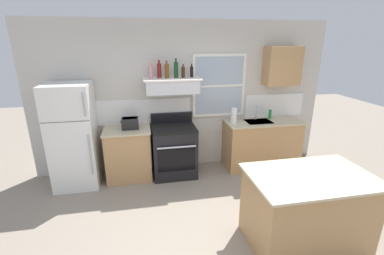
% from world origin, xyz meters
% --- Properties ---
extents(ground_plane, '(16.00, 16.00, 0.00)m').
position_xyz_m(ground_plane, '(0.00, 0.00, 0.00)').
color(ground_plane, gray).
extents(back_wall, '(5.40, 0.11, 2.70)m').
position_xyz_m(back_wall, '(0.03, 2.23, 1.35)').
color(back_wall, beige).
rests_on(back_wall, ground_plane).
extents(refrigerator, '(0.70, 0.72, 1.72)m').
position_xyz_m(refrigerator, '(-1.90, 1.84, 0.86)').
color(refrigerator, white).
rests_on(refrigerator, ground_plane).
extents(counter_left_of_stove, '(0.79, 0.63, 0.91)m').
position_xyz_m(counter_left_of_stove, '(-1.05, 1.90, 0.46)').
color(counter_left_of_stove, tan).
rests_on(counter_left_of_stove, ground_plane).
extents(toaster, '(0.30, 0.20, 0.19)m').
position_xyz_m(toaster, '(-0.99, 1.91, 1.01)').
color(toaster, black).
rests_on(toaster, counter_left_of_stove).
extents(stove_range, '(0.76, 0.69, 1.09)m').
position_xyz_m(stove_range, '(-0.25, 1.86, 0.46)').
color(stove_range, black).
rests_on(stove_range, ground_plane).
extents(range_hood_shelf, '(0.96, 0.52, 0.24)m').
position_xyz_m(range_hood_shelf, '(-0.25, 1.96, 1.62)').
color(range_hood_shelf, silver).
extents(bottle_rose_pink, '(0.07, 0.07, 0.27)m').
position_xyz_m(bottle_rose_pink, '(-0.60, 1.94, 1.86)').
color(bottle_rose_pink, '#C67F84').
rests_on(bottle_rose_pink, range_hood_shelf).
extents(bottle_red_label_wine, '(0.07, 0.07, 0.30)m').
position_xyz_m(bottle_red_label_wine, '(-0.45, 2.01, 1.87)').
color(bottle_red_label_wine, maroon).
rests_on(bottle_red_label_wine, range_hood_shelf).
extents(bottle_amber_wine, '(0.07, 0.07, 0.29)m').
position_xyz_m(bottle_amber_wine, '(-0.33, 1.97, 1.87)').
color(bottle_amber_wine, brown).
rests_on(bottle_amber_wine, range_hood_shelf).
extents(bottle_dark_green_wine, '(0.07, 0.07, 0.32)m').
position_xyz_m(bottle_dark_green_wine, '(-0.17, 1.96, 1.88)').
color(bottle_dark_green_wine, '#143819').
rests_on(bottle_dark_green_wine, range_hood_shelf).
extents(bottle_brown_stout, '(0.06, 0.06, 0.22)m').
position_xyz_m(bottle_brown_stout, '(-0.05, 1.96, 1.84)').
color(bottle_brown_stout, '#381E0F').
rests_on(bottle_brown_stout, range_hood_shelf).
extents(bottle_balsamic_dark, '(0.06, 0.06, 0.22)m').
position_xyz_m(bottle_balsamic_dark, '(0.10, 1.99, 1.84)').
color(bottle_balsamic_dark, black).
rests_on(bottle_balsamic_dark, range_hood_shelf).
extents(counter_right_with_sink, '(1.43, 0.63, 0.91)m').
position_xyz_m(counter_right_with_sink, '(1.45, 1.90, 0.46)').
color(counter_right_with_sink, tan).
rests_on(counter_right_with_sink, ground_plane).
extents(sink_faucet, '(0.03, 0.17, 0.28)m').
position_xyz_m(sink_faucet, '(1.35, 2.00, 1.08)').
color(sink_faucet, silver).
rests_on(sink_faucet, counter_right_with_sink).
extents(paper_towel_roll, '(0.11, 0.11, 0.27)m').
position_xyz_m(paper_towel_roll, '(0.87, 1.90, 1.04)').
color(paper_towel_roll, white).
rests_on(paper_towel_roll, counter_right_with_sink).
extents(dish_soap_bottle, '(0.06, 0.06, 0.18)m').
position_xyz_m(dish_soap_bottle, '(1.63, 2.00, 1.00)').
color(dish_soap_bottle, '#268C3F').
rests_on(dish_soap_bottle, counter_right_with_sink).
extents(kitchen_island, '(1.40, 0.90, 0.91)m').
position_xyz_m(kitchen_island, '(1.05, -0.17, 0.46)').
color(kitchen_island, tan).
rests_on(kitchen_island, ground_plane).
extents(upper_cabinet_right, '(0.64, 0.32, 0.70)m').
position_xyz_m(upper_cabinet_right, '(1.80, 2.04, 1.90)').
color(upper_cabinet_right, tan).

